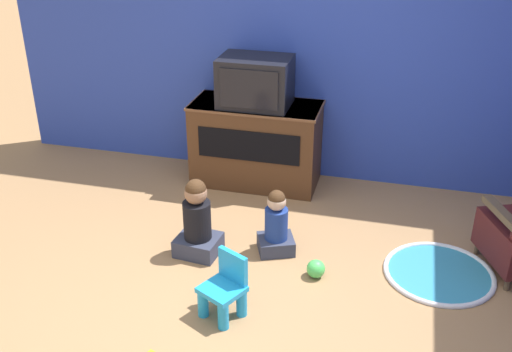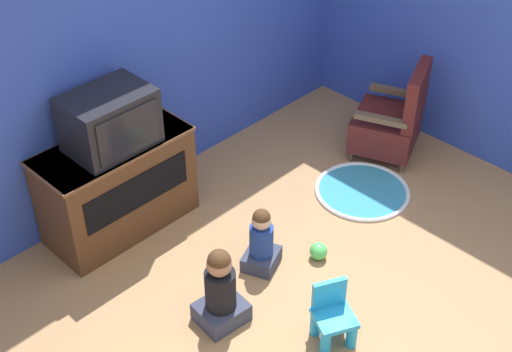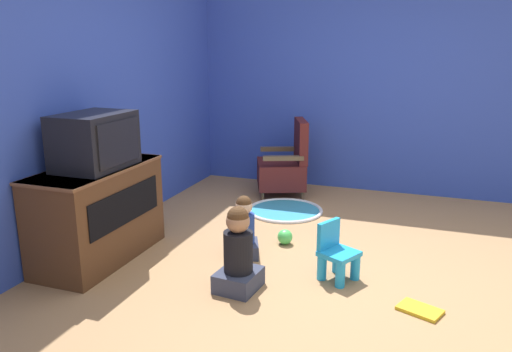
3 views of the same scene
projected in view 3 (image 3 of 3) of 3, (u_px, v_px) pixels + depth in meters
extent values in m
plane|color=#9E754C|center=(331.00, 267.00, 4.05)|extent=(30.00, 30.00, 0.00)
cube|color=#2D47B2|center=(70.00, 95.00, 4.19)|extent=(5.48, 0.12, 2.68)
cube|color=#2D47B2|center=(408.00, 81.00, 5.79)|extent=(0.12, 5.28, 2.68)
cube|color=#4C2D19|center=(98.00, 214.00, 4.12)|extent=(1.17, 0.54, 0.79)
cube|color=brown|center=(94.00, 169.00, 4.03)|extent=(1.19, 0.55, 0.02)
cube|color=black|center=(126.00, 206.00, 4.01)|extent=(0.93, 0.01, 0.28)
cube|color=black|center=(94.00, 141.00, 3.96)|extent=(0.63, 0.44, 0.44)
cube|color=black|center=(119.00, 143.00, 3.89)|extent=(0.52, 0.02, 0.34)
cylinder|color=brown|center=(260.00, 185.00, 6.24)|extent=(0.04, 0.04, 0.10)
cylinder|color=brown|center=(263.00, 196.00, 5.76)|extent=(0.04, 0.04, 0.10)
cylinder|color=brown|center=(297.00, 184.00, 6.26)|extent=(0.04, 0.04, 0.10)
cylinder|color=brown|center=(302.00, 196.00, 5.78)|extent=(0.04, 0.04, 0.10)
cube|color=#4C1919|center=(281.00, 174.00, 5.96)|extent=(0.75, 0.73, 0.30)
cube|color=#4C1919|center=(301.00, 141.00, 5.87)|extent=(0.55, 0.30, 0.50)
cube|color=brown|center=(279.00, 149.00, 6.15)|extent=(0.24, 0.46, 0.05)
cube|color=brown|center=(283.00, 158.00, 5.65)|extent=(0.24, 0.46, 0.05)
cylinder|color=#1E99DB|center=(340.00, 273.00, 3.69)|extent=(0.07, 0.07, 0.23)
cylinder|color=#1E99DB|center=(355.00, 265.00, 3.81)|extent=(0.07, 0.07, 0.23)
cylinder|color=#1E99DB|center=(322.00, 265.00, 3.81)|extent=(0.07, 0.07, 0.23)
cylinder|color=#1E99DB|center=(337.00, 258.00, 3.93)|extent=(0.07, 0.07, 0.23)
cube|color=#1E99DB|center=(339.00, 254.00, 3.79)|extent=(0.34, 0.34, 0.04)
cube|color=#1E99DB|center=(329.00, 234.00, 3.83)|extent=(0.23, 0.14, 0.22)
cylinder|color=teal|center=(285.00, 211.00, 5.40)|extent=(0.81, 0.81, 0.01)
torus|color=silver|center=(285.00, 210.00, 5.40)|extent=(0.82, 0.82, 0.04)
cube|color=#33384C|center=(244.00, 249.00, 4.26)|extent=(0.34, 0.32, 0.12)
cylinder|color=navy|center=(244.00, 228.00, 4.21)|extent=(0.18, 0.18, 0.25)
sphere|color=#D8AD8C|center=(244.00, 206.00, 4.16)|extent=(0.14, 0.14, 0.14)
sphere|color=#472D19|center=(244.00, 203.00, 4.15)|extent=(0.13, 0.13, 0.13)
cube|color=#33384C|center=(238.00, 280.00, 3.67)|extent=(0.35, 0.31, 0.14)
cylinder|color=black|center=(238.00, 252.00, 3.61)|extent=(0.21, 0.21, 0.30)
sphere|color=#9E7051|center=(238.00, 221.00, 3.55)|extent=(0.17, 0.17, 0.17)
sphere|color=#472D19|center=(238.00, 217.00, 3.54)|extent=(0.16, 0.16, 0.16)
sphere|color=#4CCC59|center=(285.00, 237.00, 4.50)|extent=(0.14, 0.14, 0.14)
cube|color=gold|center=(420.00, 310.00, 3.37)|extent=(0.27, 0.32, 0.02)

